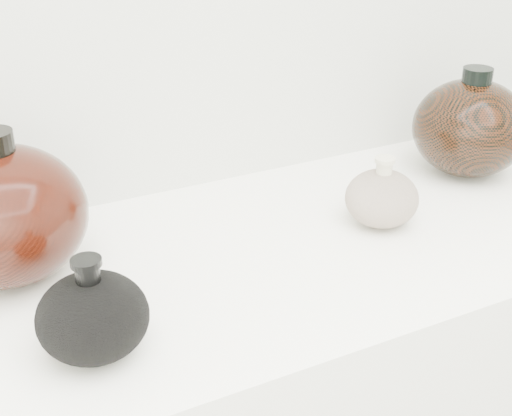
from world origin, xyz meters
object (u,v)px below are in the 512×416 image
black_gourd_vase (93,316)px  right_round_pot (470,127)px  cream_gourd_vase (382,198)px  left_round_pot (4,214)px

black_gourd_vase → right_round_pot: (0.72, 0.20, 0.03)m
black_gourd_vase → right_round_pot: right_round_pot is taller
black_gourd_vase → cream_gourd_vase: bearing=13.2°
cream_gourd_vase → right_round_pot: (0.25, 0.09, 0.04)m
cream_gourd_vase → right_round_pot: right_round_pot is taller
cream_gourd_vase → right_round_pot: 0.27m
black_gourd_vase → right_round_pot: size_ratio=0.59×
black_gourd_vase → left_round_pot: 0.22m
black_gourd_vase → left_round_pot: (-0.05, 0.21, 0.04)m
left_round_pot → black_gourd_vase: bearing=-76.1°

